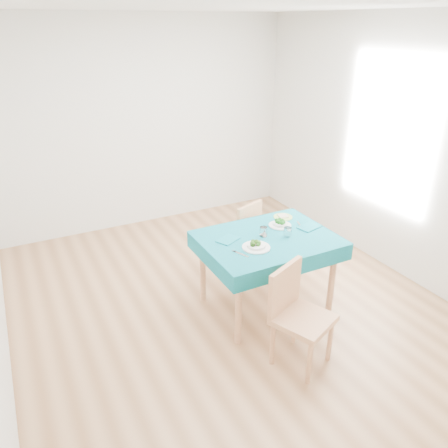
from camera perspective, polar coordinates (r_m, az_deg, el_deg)
name	(u,v)px	position (r m, az deg, el deg)	size (l,w,h in m)	color
room_shell	(224,173)	(3.92, 0.00, 6.62)	(4.02, 4.52, 2.73)	brown
table	(266,272)	(4.26, 5.53, -6.31)	(1.23, 0.93, 0.76)	#095C6B
chair_near	(304,309)	(3.55, 10.46, -10.91)	(0.42, 0.46, 1.05)	tan
chair_far	(237,232)	(4.81, 1.71, -1.07)	(0.38, 0.41, 0.94)	tan
bowl_near	(256,244)	(3.86, 4.23, -2.63)	(0.25, 0.25, 0.08)	white
bowl_far	(280,223)	(4.30, 7.34, 0.16)	(0.22, 0.22, 0.07)	white
fork_near	(241,254)	(3.77, 2.24, -3.94)	(0.02, 0.16, 0.00)	silver
knife_near	(266,247)	(3.91, 5.55, -2.95)	(0.02, 0.20, 0.00)	silver
fork_far	(263,233)	(4.14, 5.16, -1.24)	(0.02, 0.17, 0.00)	silver
knife_far	(301,226)	(4.34, 9.98, -0.28)	(0.02, 0.23, 0.00)	silver
napkin_near	(228,240)	(4.00, 0.52, -2.07)	(0.20, 0.14, 0.01)	#0E6776
napkin_far	(309,227)	(4.32, 11.06, -0.39)	(0.21, 0.15, 0.01)	#0E6776
tumbler_center	(263,232)	(4.07, 5.17, -1.01)	(0.07, 0.07, 0.09)	white
tumbler_side	(288,232)	(4.09, 8.31, -1.08)	(0.07, 0.07, 0.09)	white
side_plate	(283,217)	(4.51, 7.71, 0.91)	(0.19, 0.19, 0.01)	#ADD769
bread_slice	(283,216)	(4.50, 7.71, 1.05)	(0.09, 0.09, 0.01)	beige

